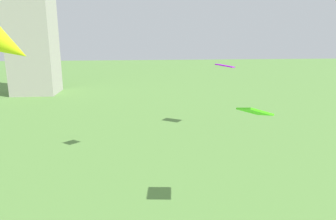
{
  "coord_description": "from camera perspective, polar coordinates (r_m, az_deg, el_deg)",
  "views": [
    {
      "loc": [
        0.52,
        3.48,
        8.72
      ],
      "look_at": [
        2.41,
        21.9,
        4.28
      ],
      "focal_mm": 33.05,
      "sensor_mm": 36.0,
      "label": 1
    }
  ],
  "objects": [
    {
      "name": "kite_flying_2",
      "position": [
        14.57,
        15.62,
        -0.26
      ],
      "size": [
        1.2,
        1.59,
        0.75
      ],
      "rotation": [
        0.0,
        0.0,
        1.64
      ],
      "color": "#4BE919"
    },
    {
      "name": "kite_flying_3",
      "position": [
        29.36,
        -26.85,
        9.86
      ],
      "size": [
        1.29,
        1.06,
        0.61
      ],
      "rotation": [
        0.0,
        0.0,
        5.77
      ],
      "color": "#D75435"
    },
    {
      "name": "kite_flying_4",
      "position": [
        29.67,
        10.48,
        8.03
      ],
      "size": [
        2.02,
        1.88,
        0.4
      ],
      "rotation": [
        0.0,
        0.0,
        5.71
      ],
      "color": "#A50EE0"
    },
    {
      "name": "kite_flying_6",
      "position": [
        16.2,
        -27.38,
        10.39
      ],
      "size": [
        2.61,
        2.57,
        2.15
      ],
      "rotation": [
        0.0,
        0.0,
        2.32
      ],
      "color": "#DCEA17"
    }
  ]
}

